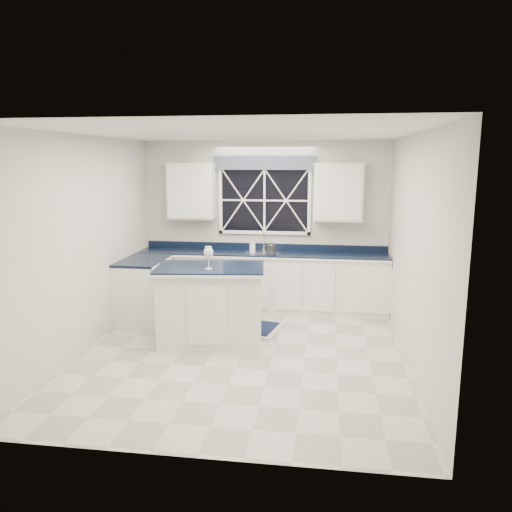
# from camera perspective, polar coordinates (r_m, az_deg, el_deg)

# --- Properties ---
(ground) EXTENTS (4.50, 4.50, 0.00)m
(ground) POSITION_cam_1_polar(r_m,az_deg,el_deg) (6.38, -1.58, -11.12)
(ground) COLOR beige
(ground) RESTS_ON ground
(back_wall) EXTENTS (4.00, 0.10, 2.70)m
(back_wall) POSITION_cam_1_polar(r_m,az_deg,el_deg) (8.20, 1.00, 3.61)
(back_wall) COLOR silver
(back_wall) RESTS_ON ground
(base_cabinets) EXTENTS (3.99, 1.60, 0.90)m
(base_cabinets) POSITION_cam_1_polar(r_m,az_deg,el_deg) (7.97, -1.80, -3.20)
(base_cabinets) COLOR silver
(base_cabinets) RESTS_ON ground
(countertop) EXTENTS (3.98, 0.64, 0.04)m
(countertop) POSITION_cam_1_polar(r_m,az_deg,el_deg) (7.98, 0.73, 0.28)
(countertop) COLOR black
(countertop) RESTS_ON base_cabinets
(dishwasher) EXTENTS (0.60, 0.58, 0.82)m
(dishwasher) POSITION_cam_1_polar(r_m,az_deg,el_deg) (8.29, -6.85, -2.99)
(dishwasher) COLOR black
(dishwasher) RESTS_ON ground
(window) EXTENTS (1.65, 0.09, 1.26)m
(window) POSITION_cam_1_polar(r_m,az_deg,el_deg) (8.11, 0.97, 6.94)
(window) COLOR black
(window) RESTS_ON ground
(upper_cabinets) EXTENTS (3.10, 0.34, 0.90)m
(upper_cabinets) POSITION_cam_1_polar(r_m,az_deg,el_deg) (7.98, 0.87, 7.38)
(upper_cabinets) COLOR silver
(upper_cabinets) RESTS_ON ground
(faucet) EXTENTS (0.05, 0.20, 0.30)m
(faucet) POSITION_cam_1_polar(r_m,az_deg,el_deg) (8.14, 0.91, 1.76)
(faucet) COLOR silver
(faucet) RESTS_ON countertop
(island) EXTENTS (1.48, 1.00, 1.03)m
(island) POSITION_cam_1_polar(r_m,az_deg,el_deg) (6.62, -5.17, -5.56)
(island) COLOR silver
(island) RESTS_ON ground
(rug) EXTENTS (1.40, 1.02, 0.02)m
(rug) POSITION_cam_1_polar(r_m,az_deg,el_deg) (7.37, -2.18, -7.95)
(rug) COLOR beige
(rug) RESTS_ON ground
(kettle) EXTENTS (0.24, 0.19, 0.17)m
(kettle) POSITION_cam_1_polar(r_m,az_deg,el_deg) (7.93, 1.73, 0.95)
(kettle) COLOR #2C2C2E
(kettle) RESTS_ON countertop
(wine_glass) EXTENTS (0.12, 0.12, 0.29)m
(wine_glass) POSITION_cam_1_polar(r_m,az_deg,el_deg) (6.30, -5.45, 0.27)
(wine_glass) COLOR silver
(wine_glass) RESTS_ON island
(soap_bottle) EXTENTS (0.10, 0.10, 0.17)m
(soap_bottle) POSITION_cam_1_polar(r_m,az_deg,el_deg) (8.16, -0.43, 1.28)
(soap_bottle) COLOR silver
(soap_bottle) RESTS_ON countertop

